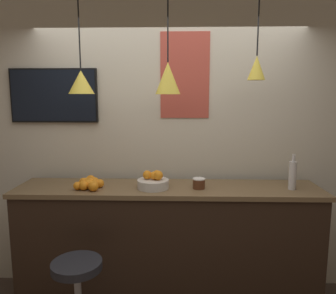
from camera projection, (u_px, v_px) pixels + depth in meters
The scene contains 12 objects.
back_wall at pixel (169, 141), 3.17m from camera, with size 8.00×0.06×2.90m.
service_counter at pixel (168, 246), 2.93m from camera, with size 2.64×0.54×1.10m.
bar_stool at pixel (78, 293), 2.37m from camera, with size 0.42×0.42×0.71m.
fruit_bowl at pixel (154, 181), 2.80m from camera, with size 0.27×0.27×0.16m.
orange_pile at pixel (89, 184), 2.80m from camera, with size 0.24×0.31×0.09m.
juice_bottle at pixel (293, 175), 2.75m from camera, with size 0.06×0.06×0.30m.
spread_jar at pixel (199, 183), 2.79m from camera, with size 0.11×0.11×0.09m.
pendant_lamp_left at pixel (81, 82), 2.69m from camera, with size 0.21×0.21×0.91m.
pendant_lamp_middle at pixel (168, 78), 2.67m from camera, with size 0.21×0.21×0.91m.
pendant_lamp_right at pixel (257, 67), 2.63m from camera, with size 0.14×0.14×0.80m.
mounted_tv at pixel (54, 96), 3.08m from camera, with size 0.82×0.04×0.50m.
wall_poster at pixel (185, 75), 3.04m from camera, with size 0.45×0.01×0.79m.
Camera 1 is at (0.08, -2.10, 1.88)m, focal length 35.00 mm.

